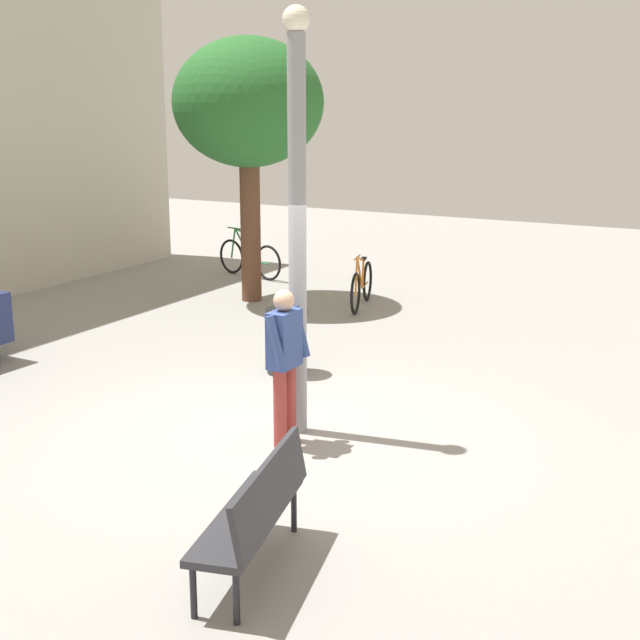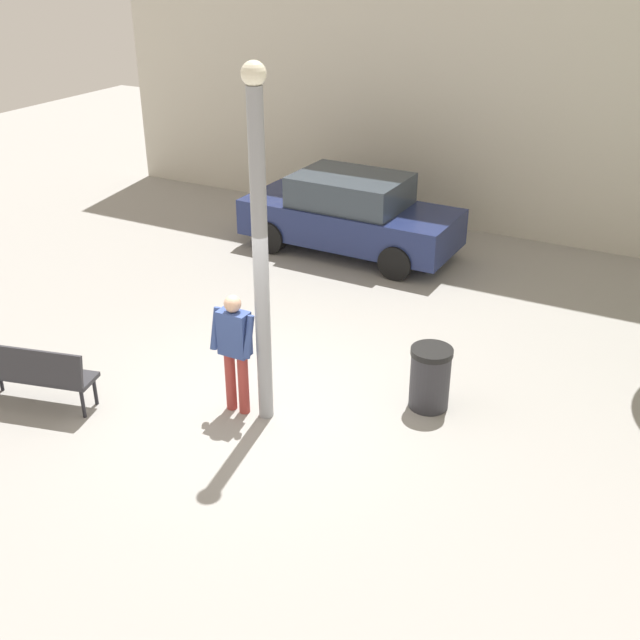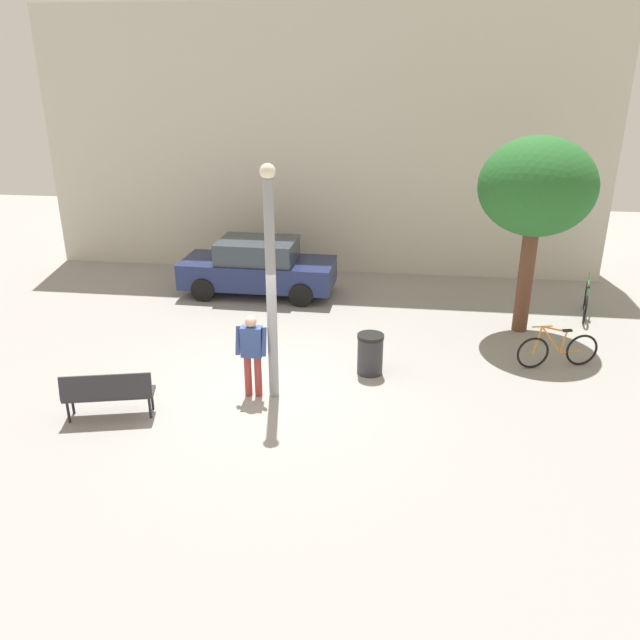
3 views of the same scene
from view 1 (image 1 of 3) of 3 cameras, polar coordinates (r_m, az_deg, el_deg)
ground_plane at (r=9.97m, az=-2.42°, el=-7.20°), size 36.00×36.00×0.00m
lamppost at (r=9.48m, az=-1.44°, el=6.63°), size 0.28×0.28×4.47m
person_by_lamppost at (r=9.40m, az=-2.23°, el=-2.29°), size 0.59×0.28×1.67m
park_bench at (r=7.06m, az=-3.96°, el=-11.69°), size 1.67×0.85×0.92m
plaza_tree at (r=15.99m, az=-4.54°, el=13.35°), size 2.60×2.60×4.59m
bicycle_orange at (r=15.74m, az=2.64°, el=2.18°), size 1.76×0.52×0.97m
bicycle_green at (r=18.45m, az=-4.48°, el=3.91°), size 0.50×1.76×0.97m
trash_bin at (r=11.99m, az=-2.10°, el=-1.32°), size 0.56×0.56×0.87m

